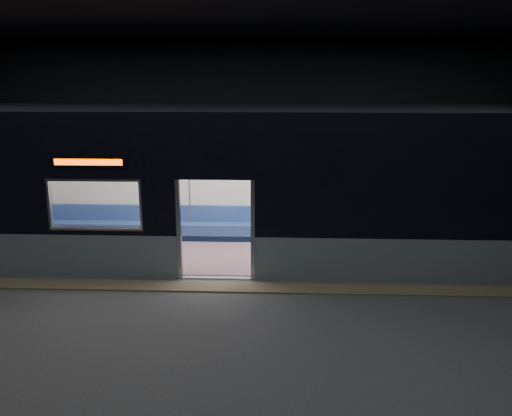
{
  "coord_description": "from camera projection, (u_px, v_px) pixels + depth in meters",
  "views": [
    {
      "loc": [
        1.27,
        -9.26,
        4.05
      ],
      "look_at": [
        0.75,
        2.3,
        1.18
      ],
      "focal_mm": 38.0,
      "sensor_mm": 36.0,
      "label": 1
    }
  ],
  "objects": [
    {
      "name": "station_envelope",
      "position": [
        206.0,
        97.0,
        9.13
      ],
      "size": [
        24.0,
        14.0,
        5.0
      ],
      "color": "black",
      "rests_on": "station_floor"
    },
    {
      "name": "handbag",
      "position": [
        361.0,
        219.0,
        12.92
      ],
      "size": [
        0.34,
        0.32,
        0.13
      ],
      "primitive_type": "cube",
      "rotation": [
        0.0,
        0.0,
        0.43
      ],
      "color": "black",
      "rests_on": "passenger"
    },
    {
      "name": "transit_map",
      "position": [
        433.0,
        184.0,
        13.18
      ],
      "size": [
        0.92,
        0.03,
        0.6
      ],
      "primitive_type": "cube",
      "color": "white",
      "rests_on": "metro_car"
    },
    {
      "name": "passenger",
      "position": [
        360.0,
        212.0,
        13.12
      ],
      "size": [
        0.44,
        0.72,
        1.39
      ],
      "rotation": [
        0.0,
        0.0,
        -0.15
      ],
      "color": "black",
      "rests_on": "metro_car"
    },
    {
      "name": "station_floor",
      "position": [
        210.0,
        299.0,
        10.01
      ],
      "size": [
        24.0,
        14.0,
        0.01
      ],
      "primitive_type": "cube",
      "color": "#47494C",
      "rests_on": "ground"
    },
    {
      "name": "metro_car",
      "position": [
        223.0,
        176.0,
        12.03
      ],
      "size": [
        18.0,
        3.04,
        3.35
      ],
      "color": "#8796A1",
      "rests_on": "station_floor"
    },
    {
      "name": "tactile_strip",
      "position": [
        214.0,
        287.0,
        10.54
      ],
      "size": [
        22.8,
        0.5,
        0.03
      ],
      "primitive_type": "cube",
      "color": "#8C7F59",
      "rests_on": "station_floor"
    }
  ]
}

